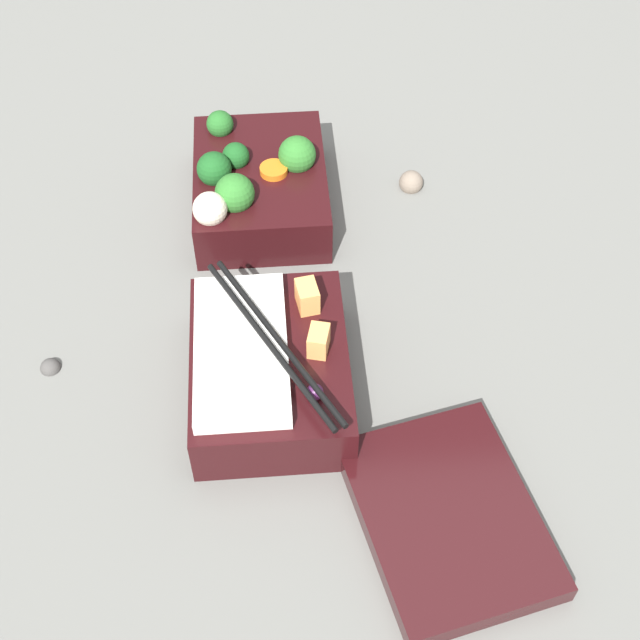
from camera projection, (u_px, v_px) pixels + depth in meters
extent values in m
plane|color=slate|center=(267.00, 294.00, 0.83)|extent=(3.00, 3.00, 0.00)
cube|color=black|center=(260.00, 188.00, 0.89)|extent=(0.17, 0.13, 0.05)
sphere|color=#19511E|center=(236.00, 156.00, 0.87)|extent=(0.03, 0.03, 0.03)
sphere|color=#2D7028|center=(297.00, 155.00, 0.87)|extent=(0.04, 0.04, 0.04)
sphere|color=#19511E|center=(214.00, 169.00, 0.85)|extent=(0.03, 0.03, 0.03)
sphere|color=#2D7028|center=(235.00, 193.00, 0.83)|extent=(0.04, 0.04, 0.04)
sphere|color=#236023|center=(220.00, 124.00, 0.90)|extent=(0.03, 0.03, 0.03)
cylinder|color=orange|center=(294.00, 152.00, 0.88)|extent=(0.03, 0.03, 0.01)
cylinder|color=orange|center=(274.00, 170.00, 0.86)|extent=(0.04, 0.04, 0.01)
sphere|color=beige|center=(210.00, 209.00, 0.82)|extent=(0.03, 0.03, 0.03)
cube|color=black|center=(276.00, 370.00, 0.74)|extent=(0.17, 0.13, 0.05)
cube|color=white|center=(241.00, 349.00, 0.72)|extent=(0.15, 0.07, 0.01)
cube|color=#F4A356|center=(307.00, 296.00, 0.75)|extent=(0.03, 0.02, 0.02)
cube|color=#F4A356|center=(319.00, 341.00, 0.72)|extent=(0.03, 0.02, 0.02)
sphere|color=#4C1E4C|center=(315.00, 392.00, 0.69)|extent=(0.01, 0.01, 0.01)
cylinder|color=black|center=(270.00, 342.00, 0.71)|extent=(0.18, 0.10, 0.01)
cylinder|color=black|center=(278.00, 339.00, 0.71)|extent=(0.18, 0.10, 0.01)
cube|color=black|center=(448.00, 517.00, 0.67)|extent=(0.19, 0.16, 0.02)
sphere|color=#474442|center=(50.00, 365.00, 0.77)|extent=(0.02, 0.02, 0.02)
sphere|color=#7A6B5B|center=(411.00, 182.00, 0.92)|extent=(0.03, 0.03, 0.03)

